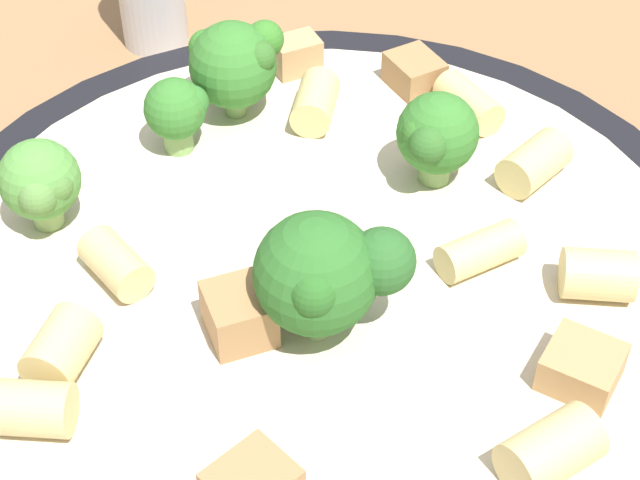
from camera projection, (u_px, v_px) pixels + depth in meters
ground_plane at (320, 322)px, 0.39m from camera, size 2.00×2.00×0.00m
pasta_bowl at (320, 287)px, 0.38m from camera, size 0.29×0.29×0.03m
broccoli_floret_0 at (42, 182)px, 0.37m from camera, size 0.03×0.03×0.03m
broccoli_floret_1 at (178, 110)px, 0.40m from camera, size 0.02×0.02×0.03m
broccoli_floret_2 at (234, 63)px, 0.41m from camera, size 0.04×0.03×0.04m
broccoli_floret_3 at (335, 274)px, 0.33m from camera, size 0.05×0.04×0.05m
broccoli_floret_4 at (435, 136)px, 0.38m from camera, size 0.03×0.03×0.04m
rigatoni_0 at (315, 102)px, 0.42m from camera, size 0.02×0.03×0.02m
rigatoni_1 at (534, 163)px, 0.39m from camera, size 0.03×0.03×0.02m
rigatoni_2 at (34, 408)px, 0.31m from camera, size 0.02×0.02×0.02m
rigatoni_3 at (598, 275)px, 0.35m from camera, size 0.02×0.02×0.02m
rigatoni_4 at (469, 103)px, 0.42m from camera, size 0.03×0.03×0.01m
rigatoni_5 at (61, 349)px, 0.33m from camera, size 0.02×0.03×0.02m
rigatoni_6 at (116, 264)px, 0.36m from camera, size 0.03×0.03×0.01m
rigatoni_7 at (479, 244)px, 0.36m from camera, size 0.03×0.03×0.01m
rigatoni_8 at (551, 451)px, 0.30m from camera, size 0.03×0.03×0.02m
chicken_chunk_0 at (296, 55)px, 0.45m from camera, size 0.02×0.02×0.01m
chicken_chunk_1 at (239, 314)px, 0.34m from camera, size 0.03×0.03×0.02m
chicken_chunk_2 at (414, 72)px, 0.44m from camera, size 0.03×0.03×0.01m
chicken_chunk_3 at (582, 367)px, 0.32m from camera, size 0.03×0.03×0.01m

